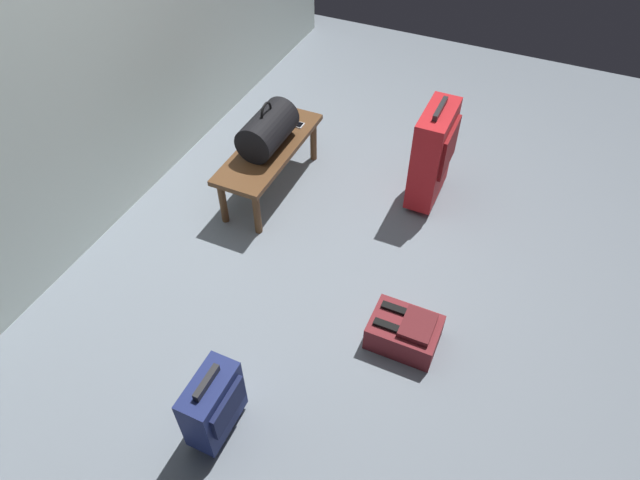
{
  "coord_description": "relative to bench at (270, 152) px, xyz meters",
  "views": [
    {
      "loc": [
        -2.16,
        -0.86,
        2.64
      ],
      "look_at": [
        -0.06,
        0.1,
        0.25
      ],
      "focal_mm": 30.94,
      "sensor_mm": 36.0,
      "label": 1
    }
  ],
  "objects": [
    {
      "name": "cell_phone",
      "position": [
        0.3,
        -0.04,
        0.06
      ],
      "size": [
        0.07,
        0.14,
        0.01
      ],
      "color": "silver",
      "rests_on": "bench"
    },
    {
      "name": "back_wall",
      "position": [
        -0.51,
        0.86,
        1.08
      ],
      "size": [
        6.0,
        0.1,
        2.8
      ],
      "primitive_type": "cube",
      "color": "silver",
      "rests_on": "ground"
    },
    {
      "name": "bench",
      "position": [
        0.0,
        0.0,
        0.0
      ],
      "size": [
        1.0,
        0.36,
        0.37
      ],
      "color": "brown",
      "rests_on": "ground"
    },
    {
      "name": "duffel_bag_black",
      "position": [
        -0.0,
        0.0,
        0.19
      ],
      "size": [
        0.44,
        0.26,
        0.34
      ],
      "color": "black",
      "rests_on": "bench"
    },
    {
      "name": "suitcase_upright_red",
      "position": [
        0.36,
        -1.05,
        0.07
      ],
      "size": [
        0.45,
        0.21,
        0.76
      ],
      "color": "red",
      "rests_on": "ground"
    },
    {
      "name": "backpack_maroon",
      "position": [
        -0.88,
        -1.3,
        -0.22
      ],
      "size": [
        0.28,
        0.38,
        0.21
      ],
      "color": "maroon",
      "rests_on": "ground"
    },
    {
      "name": "ground_plane",
      "position": [
        -0.51,
        -0.74,
        -0.32
      ],
      "size": [
        6.6,
        6.6,
        0.0
      ],
      "primitive_type": "plane",
      "color": "slate"
    },
    {
      "name": "suitcase_small_navy",
      "position": [
        -1.74,
        -0.63,
        -0.08
      ],
      "size": [
        0.32,
        0.18,
        0.46
      ],
      "color": "navy",
      "rests_on": "ground"
    }
  ]
}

